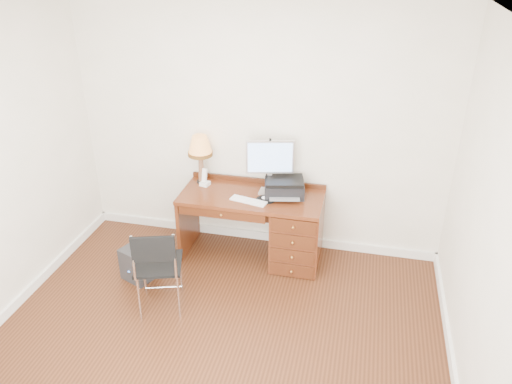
% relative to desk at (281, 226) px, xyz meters
% --- Properties ---
extents(ground, '(4.00, 4.00, 0.00)m').
position_rel_desk_xyz_m(ground, '(-0.32, -1.40, -0.41)').
color(ground, '#36190C').
rests_on(ground, ground).
extents(room_shell, '(4.00, 4.00, 4.00)m').
position_rel_desk_xyz_m(room_shell, '(-0.32, -0.77, -0.36)').
color(room_shell, white).
rests_on(room_shell, ground).
extents(desk, '(1.50, 0.67, 0.75)m').
position_rel_desk_xyz_m(desk, '(0.00, 0.00, 0.00)').
color(desk, '#5D2813').
rests_on(desk, ground).
extents(monitor, '(0.49, 0.21, 0.57)m').
position_rel_desk_xyz_m(monitor, '(-0.15, 0.13, 0.70)').
color(monitor, silver).
rests_on(monitor, desk).
extents(keyboard, '(0.40, 0.19, 0.01)m').
position_rel_desk_xyz_m(keyboard, '(-0.32, -0.15, 0.34)').
color(keyboard, white).
rests_on(keyboard, desk).
extents(mouse_pad, '(0.20, 0.20, 0.04)m').
position_rel_desk_xyz_m(mouse_pad, '(-0.16, -0.07, 0.35)').
color(mouse_pad, black).
rests_on(mouse_pad, desk).
extents(printer, '(0.46, 0.39, 0.18)m').
position_rel_desk_xyz_m(printer, '(0.01, 0.09, 0.43)').
color(printer, black).
rests_on(printer, desk).
extents(leg_lamp, '(0.27, 0.27, 0.54)m').
position_rel_desk_xyz_m(leg_lamp, '(-0.93, 0.17, 0.74)').
color(leg_lamp, black).
rests_on(leg_lamp, desk).
extents(phone, '(0.11, 0.11, 0.20)m').
position_rel_desk_xyz_m(phone, '(-0.87, 0.11, 0.40)').
color(phone, white).
rests_on(phone, desk).
extents(pen_cup, '(0.07, 0.07, 0.09)m').
position_rel_desk_xyz_m(pen_cup, '(-0.02, 0.22, 0.38)').
color(pen_cup, black).
rests_on(pen_cup, desk).
extents(chair, '(0.53, 0.53, 0.90)m').
position_rel_desk_xyz_m(chair, '(-0.97, -1.09, 0.13)').
color(chair, black).
rests_on(chair, ground).
extents(equipment_box, '(0.39, 0.39, 0.35)m').
position_rel_desk_xyz_m(equipment_box, '(-1.35, -0.65, -0.24)').
color(equipment_box, black).
rests_on(equipment_box, ground).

